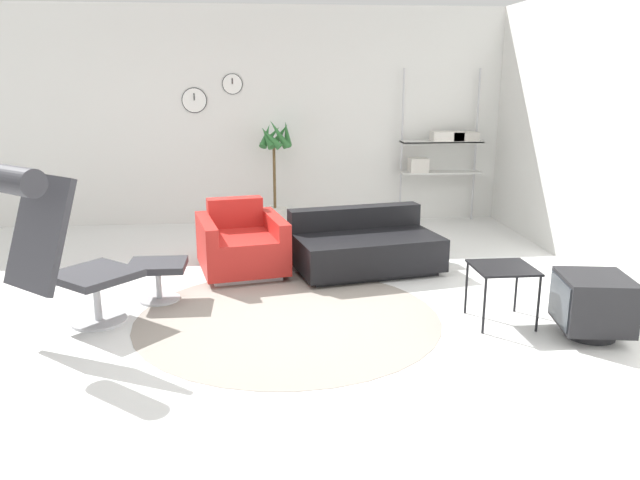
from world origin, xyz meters
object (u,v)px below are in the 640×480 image
shelf_unit (442,148)px  crt_television (592,304)px  armchair_red (241,246)px  potted_plant (275,179)px  lounge_chair (54,237)px  ottoman (158,272)px  couch_low (364,248)px  side_table (503,272)px

shelf_unit → crt_television: bearing=-89.0°
armchair_red → potted_plant: (0.39, 1.86, 0.38)m
crt_television → lounge_chair: bearing=93.4°
ottoman → shelf_unit: 4.39m
ottoman → shelf_unit: size_ratio=0.24×
lounge_chair → shelf_unit: (3.92, 3.50, 0.23)m
lounge_chair → crt_television: size_ratio=2.22×
armchair_red → couch_low: size_ratio=0.67×
ottoman → potted_plant: bearing=67.4°
armchair_red → couch_low: bearing=166.3°
lounge_chair → potted_plant: (1.71, 3.34, -0.12)m
ottoman → crt_television: (3.38, -1.12, -0.00)m
ottoman → side_table: bearing=-15.5°
armchair_red → potted_plant: potted_plant is taller
lounge_chair → crt_television: (3.99, -0.41, -0.51)m
potted_plant → lounge_chair: bearing=-117.1°
crt_television → ottoman: bearing=80.9°
ottoman → couch_low: size_ratio=0.31×
side_table → couch_low: bearing=119.7°
potted_plant → crt_television: bearing=-58.7°
couch_low → potted_plant: potted_plant is taller
lounge_chair → crt_television: lounge_chair is taller
lounge_chair → couch_low: bearing=70.0°
lounge_chair → ottoman: bearing=90.0°
ottoman → couch_low: bearing=20.4°
crt_television → shelf_unit: bearing=10.3°
lounge_chair → ottoman: (0.61, 0.71, -0.51)m
ottoman → crt_television: size_ratio=0.82×
crt_television → potted_plant: bearing=40.6°
ottoman → couch_low: (1.95, 0.72, -0.03)m
potted_plant → shelf_unit: shelf_unit is taller
couch_low → shelf_unit: (1.36, 2.07, 0.77)m
potted_plant → shelf_unit: size_ratio=0.70×
lounge_chair → crt_television: 4.04m
ottoman → crt_television: bearing=-18.3°
ottoman → couch_low: couch_low is taller
ottoman → armchair_red: 1.04m
ottoman → shelf_unit: (3.31, 2.79, 0.74)m
lounge_chair → armchair_red: (1.31, 1.48, -0.50)m
potted_plant → armchair_red: bearing=-101.9°
lounge_chair → armchair_red: bearing=89.1°
armchair_red → side_table: bearing=132.0°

